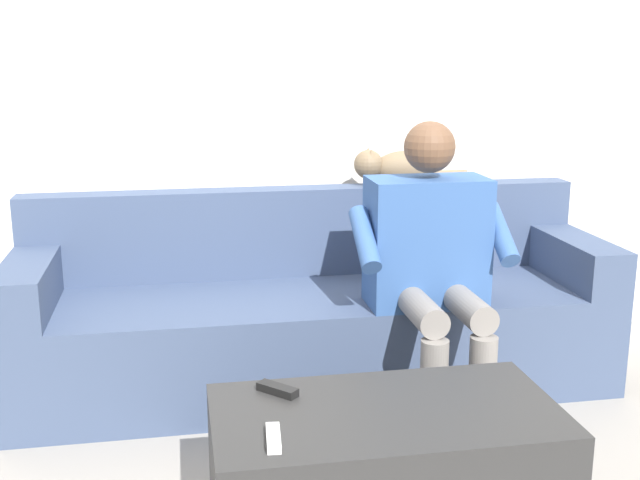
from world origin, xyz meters
name	(u,v)px	position (x,y,z in m)	size (l,w,h in m)	color
ground_plane	(351,463)	(0.00, 0.60, 0.00)	(8.00, 8.00, 0.00)	gray
back_wall	(297,84)	(0.00, -0.60, 1.25)	(5.01, 0.06, 2.50)	silver
couch	(315,319)	(0.00, -0.11, 0.28)	(2.46, 0.72, 0.81)	#3D4C6B
coffee_table	(385,475)	(0.00, 1.04, 0.21)	(0.99, 0.53, 0.41)	#2D2D2D
person_solo_seated	(431,254)	(-0.39, 0.23, 0.64)	(0.61, 0.57, 1.14)	#335693
cat_on_backrest	(396,167)	(-0.41, -0.36, 0.89)	(0.53, 0.14, 0.17)	#756047
remote_white	(273,438)	(0.34, 1.18, 0.43)	(0.14, 0.04, 0.02)	white
remote_black	(277,389)	(0.29, 0.89, 0.43)	(0.13, 0.04, 0.02)	black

